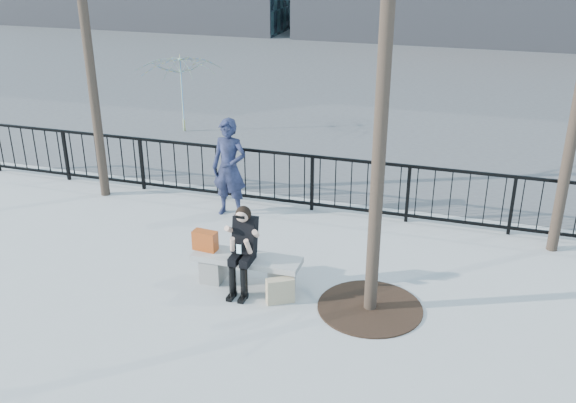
# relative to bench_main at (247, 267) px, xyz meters

# --- Properties ---
(ground) EXTENTS (120.00, 120.00, 0.00)m
(ground) POSITION_rel_bench_main_xyz_m (0.00, 0.00, -0.30)
(ground) COLOR #A3A39E
(ground) RESTS_ON ground
(street_surface) EXTENTS (60.00, 23.00, 0.01)m
(street_surface) POSITION_rel_bench_main_xyz_m (0.00, 15.00, -0.30)
(street_surface) COLOR #474747
(street_surface) RESTS_ON ground
(railing) EXTENTS (14.00, 0.06, 1.10)m
(railing) POSITION_rel_bench_main_xyz_m (0.00, 3.00, 0.25)
(railing) COLOR black
(railing) RESTS_ON ground
(tree_grate) EXTENTS (1.50, 1.50, 0.02)m
(tree_grate) POSITION_rel_bench_main_xyz_m (1.90, -0.10, -0.29)
(tree_grate) COLOR black
(tree_grate) RESTS_ON ground
(bench_main) EXTENTS (1.65, 0.46, 0.49)m
(bench_main) POSITION_rel_bench_main_xyz_m (0.00, 0.00, 0.00)
(bench_main) COLOR slate
(bench_main) RESTS_ON ground
(seated_woman) EXTENTS (0.50, 0.64, 1.34)m
(seated_woman) POSITION_rel_bench_main_xyz_m (0.00, -0.16, 0.37)
(seated_woman) COLOR black
(seated_woman) RESTS_ON ground
(handbag) EXTENTS (0.38, 0.21, 0.30)m
(handbag) POSITION_rel_bench_main_xyz_m (-0.67, 0.02, 0.34)
(handbag) COLOR #AA4214
(handbag) RESTS_ON bench_main
(shopping_bag) EXTENTS (0.42, 0.33, 0.38)m
(shopping_bag) POSITION_rel_bench_main_xyz_m (0.63, -0.32, -0.11)
(shopping_bag) COLOR beige
(shopping_bag) RESTS_ON ground
(standing_man) EXTENTS (0.71, 0.49, 1.85)m
(standing_man) POSITION_rel_bench_main_xyz_m (-1.21, 2.35, 0.63)
(standing_man) COLOR black
(standing_man) RESTS_ON ground
(vendor_umbrella) EXTENTS (2.93, 2.95, 2.03)m
(vendor_umbrella) POSITION_rel_bench_main_xyz_m (-4.38, 6.87, 0.71)
(vendor_umbrella) COLOR gold
(vendor_umbrella) RESTS_ON ground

